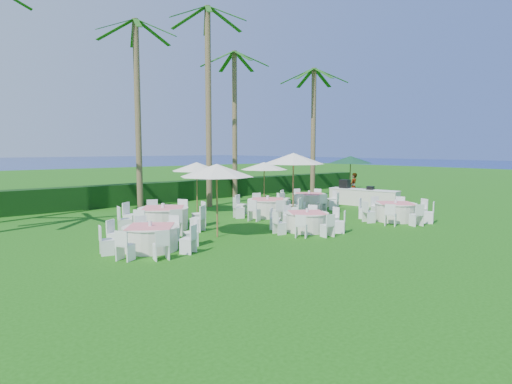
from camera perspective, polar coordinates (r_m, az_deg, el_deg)
ground at (r=16.64m, az=7.39°, el=-5.28°), size 120.00×120.00×0.00m
hedge at (r=26.17m, az=-12.11°, el=0.01°), size 34.00×1.00×1.20m
banquet_table_a at (r=13.90m, az=-13.87°, el=-5.90°), size 3.05×3.05×0.93m
banquet_table_b at (r=16.69m, az=6.82°, el=-3.88°), size 2.92×2.92×0.89m
banquet_table_c at (r=19.91m, az=18.09°, el=-2.47°), size 3.11×3.11×0.96m
banquet_table_d at (r=17.34m, az=-12.26°, el=-3.38°), size 3.47×3.47×1.04m
banquet_table_e at (r=20.12m, az=1.55°, el=-2.05°), size 3.21×3.21×0.99m
banquet_table_f at (r=23.02m, az=7.09°, el=-1.14°), size 3.11×3.11×0.96m
umbrella_a at (r=15.30m, az=-5.25°, el=2.88°), size 2.65×2.65×2.64m
umbrella_b at (r=20.05m, az=5.01°, el=4.46°), size 2.87×2.87×2.98m
umbrella_c at (r=21.38m, az=-7.92°, el=3.36°), size 2.49×2.49×2.51m
umbrella_d at (r=24.01m, az=1.09°, el=3.48°), size 2.65×2.65×2.42m
umbrella_green at (r=27.98m, az=12.49°, el=4.23°), size 2.78×2.78×2.72m
buffet_table at (r=24.71m, az=14.06°, el=-0.63°), size 1.60×4.04×1.41m
staff_person at (r=26.78m, az=12.86°, el=0.67°), size 0.71×0.57×1.71m
palm_b at (r=23.82m, az=-15.51°, el=10.97°), size 4.37×4.24×9.89m
palm_c at (r=23.70m, az=-6.37°, el=12.18°), size 4.40×3.97×10.70m
palm_d at (r=28.04m, az=-2.86°, el=9.84°), size 4.24×4.37×9.40m
palm_e at (r=28.76m, az=7.66°, el=8.70°), size 4.34×4.29×8.43m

